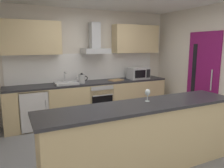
% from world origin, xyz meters
% --- Properties ---
extents(ground, '(5.37, 4.87, 0.02)m').
position_xyz_m(ground, '(0.00, 0.00, -0.01)').
color(ground, gray).
extents(wall_back, '(5.37, 0.12, 2.60)m').
position_xyz_m(wall_back, '(0.00, 2.00, 1.30)').
color(wall_back, silver).
rests_on(wall_back, ground).
extents(wall_right, '(0.12, 4.87, 2.60)m').
position_xyz_m(wall_right, '(2.25, 0.00, 1.30)').
color(wall_right, silver).
rests_on(wall_right, ground).
extents(backsplash_tile, '(3.72, 0.02, 0.66)m').
position_xyz_m(backsplash_tile, '(0.00, 1.92, 1.23)').
color(backsplash_tile, white).
extents(counter_back, '(3.85, 0.60, 0.90)m').
position_xyz_m(counter_back, '(0.00, 1.62, 0.45)').
color(counter_back, '#D1B784').
rests_on(counter_back, ground).
extents(counter_island, '(2.89, 0.64, 0.98)m').
position_xyz_m(counter_island, '(-0.14, -0.76, 0.49)').
color(counter_island, '#D1B784').
rests_on(counter_island, ground).
extents(upper_cabinets, '(3.80, 0.32, 0.70)m').
position_xyz_m(upper_cabinets, '(-0.00, 1.77, 1.91)').
color(upper_cabinets, '#D1B784').
extents(side_door, '(0.08, 0.85, 2.05)m').
position_xyz_m(side_door, '(2.17, 0.33, 1.03)').
color(side_door, '#7A1456').
rests_on(side_door, ground).
extents(oven, '(0.60, 0.62, 0.80)m').
position_xyz_m(oven, '(0.14, 1.59, 0.46)').
color(oven, slate).
rests_on(oven, ground).
extents(refrigerator, '(0.58, 0.60, 0.85)m').
position_xyz_m(refrigerator, '(-1.34, 1.59, 0.43)').
color(refrigerator, white).
rests_on(refrigerator, ground).
extents(microwave, '(0.50, 0.38, 0.30)m').
position_xyz_m(microwave, '(1.26, 1.56, 1.05)').
color(microwave, '#B7BABC').
rests_on(microwave, counter_back).
extents(sink, '(0.50, 0.40, 0.26)m').
position_xyz_m(sink, '(-0.61, 1.60, 0.93)').
color(sink, silver).
rests_on(sink, counter_back).
extents(kettle, '(0.29, 0.15, 0.24)m').
position_xyz_m(kettle, '(-0.26, 1.56, 1.01)').
color(kettle, '#B7BABC').
rests_on(kettle, counter_back).
extents(range_hood, '(0.62, 0.45, 0.72)m').
position_xyz_m(range_hood, '(0.14, 1.72, 1.79)').
color(range_hood, '#B7BABC').
extents(wine_glass, '(0.08, 0.08, 0.18)m').
position_xyz_m(wine_glass, '(-0.01, -0.66, 1.10)').
color(wine_glass, silver).
rests_on(wine_glass, counter_island).
extents(chopping_board, '(0.38, 0.29, 0.02)m').
position_xyz_m(chopping_board, '(0.62, 1.57, 0.91)').
color(chopping_board, tan).
rests_on(chopping_board, counter_back).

